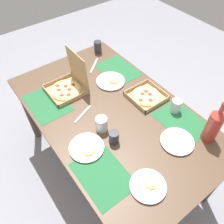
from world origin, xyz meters
The scene contains 19 objects.
ground_plane centered at (0.00, 0.00, 0.00)m, with size 6.00×6.00×0.00m, color gray.
dining_table centered at (0.00, 0.00, 0.65)m, with size 1.61×0.97×0.75m.
placemat_near_left centered at (-0.36, -0.34, 0.75)m, with size 0.36×0.26×0.00m, color #236638.
placemat_near_right centered at (0.36, -0.34, 0.75)m, with size 0.36×0.26×0.00m, color #236638.
placemat_far_left centered at (-0.36, 0.34, 0.75)m, with size 0.36×0.26×0.00m, color #236638.
placemat_far_right centered at (0.36, 0.34, 0.75)m, with size 0.36×0.26×0.00m, color #236638.
pizza_box_corner_right centered at (-0.40, -0.13, 0.80)m, with size 0.27×0.27×0.31m.
pizza_box_edge_far centered at (0.03, 0.30, 0.76)m, with size 0.25×0.25×0.04m.
plate_near_left centered at (0.15, -0.31, 0.76)m, with size 0.22×0.22×0.03m.
plate_middle centered at (0.57, -0.17, 0.76)m, with size 0.21×0.21×0.03m.
plate_far_right centered at (0.46, 0.18, 0.76)m, with size 0.22×0.22×0.02m.
plate_far_left centered at (-0.27, 0.19, 0.76)m, with size 0.23×0.23×0.03m.
soda_bottle centered at (0.56, 0.37, 0.88)m, with size 0.09×0.09×0.32m.
cup_red centered at (0.21, -0.14, 0.79)m, with size 0.07×0.07×0.09m, color #333338.
cup_spare centered at (-0.69, 0.35, 0.80)m, with size 0.07×0.07×0.11m, color #333338.
cup_dark centered at (0.26, 0.38, 0.80)m, with size 0.07×0.07×0.10m, color silver.
cup_clear_left centered at (0.08, -0.15, 0.80)m, with size 0.08×0.08×0.11m, color silver.
knife_by_far_right centered at (-0.53, 0.20, 0.75)m, with size 0.21×0.02×0.01m, color #B7B7BC.
fork_by_near_right centered at (-0.11, -0.18, 0.75)m, with size 0.19×0.02×0.01m, color #B7B7BC.
Camera 1 is at (0.88, -0.66, 1.99)m, focal length 36.77 mm.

